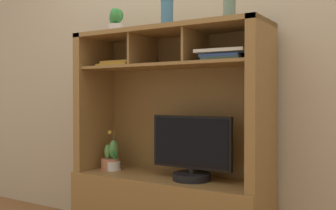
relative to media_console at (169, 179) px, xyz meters
name	(u,v)px	position (x,y,z in m)	size (l,w,h in m)	color
back_wall	(187,39)	(0.00, 0.24, 0.96)	(6.00, 0.02, 2.80)	#BDAE90
media_console	(169,179)	(0.00, 0.00, 0.00)	(1.33, 0.47, 1.44)	olive
tv_monitor	(191,153)	(0.19, -0.03, 0.19)	(0.55, 0.24, 0.41)	black
potted_orchid	(113,165)	(-0.46, -0.02, 0.06)	(0.12, 0.12, 0.29)	silver
potted_fern	(110,159)	(-0.49, -0.02, 0.10)	(0.15, 0.15, 0.22)	#B16C4E
magazine_stack_left	(225,55)	(0.42, -0.06, 0.79)	(0.31, 0.26, 0.06)	#273D38
magazine_stack_centre	(121,64)	(-0.39, 0.00, 0.78)	(0.29, 0.25, 0.04)	gold
diffuser_bottle	(229,11)	(0.43, -0.01, 1.06)	(0.08, 0.08, 0.31)	slate
potted_succulent	(116,22)	(-0.43, -0.01, 1.08)	(0.13, 0.13, 0.18)	silver
ceramic_vase	(167,14)	(0.00, -0.02, 1.09)	(0.08, 0.08, 0.19)	teal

